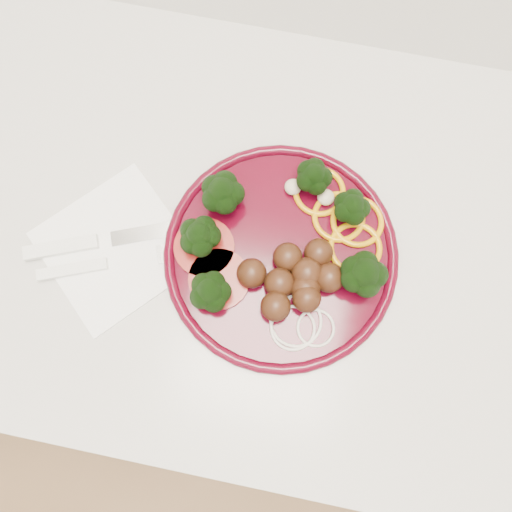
% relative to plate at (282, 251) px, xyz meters
% --- Properties ---
extents(counter, '(2.40, 0.60, 0.90)m').
position_rel_plate_xyz_m(counter, '(-0.25, 0.02, -0.47)').
color(counter, silver).
rests_on(counter, ground).
extents(plate, '(0.30, 0.30, 0.07)m').
position_rel_plate_xyz_m(plate, '(0.00, 0.00, 0.00)').
color(plate, '#420413').
rests_on(plate, counter).
extents(napkin, '(0.23, 0.23, 0.00)m').
position_rel_plate_xyz_m(napkin, '(-0.21, -0.03, -0.02)').
color(napkin, white).
rests_on(napkin, counter).
extents(knife, '(0.23, 0.11, 0.01)m').
position_rel_plate_xyz_m(knife, '(-0.24, -0.03, -0.01)').
color(knife, silver).
rests_on(knife, napkin).
extents(fork, '(0.20, 0.09, 0.01)m').
position_rel_plate_xyz_m(fork, '(-0.23, -0.06, -0.01)').
color(fork, white).
rests_on(fork, napkin).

